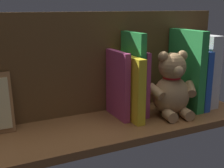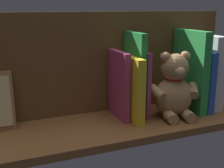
{
  "view_description": "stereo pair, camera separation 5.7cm",
  "coord_description": "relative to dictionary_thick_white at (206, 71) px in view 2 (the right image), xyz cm",
  "views": [
    {
      "loc": [
        36.87,
        75.36,
        33.83
      ],
      "look_at": [
        0.0,
        0.0,
        11.89
      ],
      "focal_mm": 47.73,
      "sensor_mm": 36.0,
      "label": 1
    },
    {
      "loc": [
        31.66,
        77.69,
        33.83
      ],
      "look_at": [
        0.0,
        0.0,
        11.89
      ],
      "focal_mm": 47.73,
      "sensor_mm": 36.0,
      "label": 2
    }
  ],
  "objects": [
    {
      "name": "book_1",
      "position": [
        7.01,
        0.71,
        0.95
      ],
      "size": [
        2.84,
        16.63,
        26.47
      ],
      "primitive_type": "cube",
      "color": "green",
      "rests_on": "ground_plane"
    },
    {
      "name": "shelf_back_panel",
      "position": [
        35.64,
        -8.76,
        3.86
      ],
      "size": [
        90.21,
        1.5,
        32.29
      ],
      "primitive_type": "cube",
      "color": "brown",
      "rests_on": "ground_plane"
    },
    {
      "name": "ground_plane",
      "position": [
        35.64,
        2.48,
        -13.39
      ],
      "size": [
        90.21,
        26.97,
        2.2
      ],
      "primitive_type": "cube",
      "color": "brown"
    },
    {
      "name": "book_4",
      "position": [
        29.28,
        0.73,
        -2.53
      ],
      "size": [
        2.58,
        16.66,
        19.51
      ],
      "primitive_type": "cube",
      "color": "yellow",
      "rests_on": "ground_plane"
    },
    {
      "name": "book_3",
      "position": [
        26.57,
        -1.3,
        0.85
      ],
      "size": [
        1.95,
        12.61,
        26.27
      ],
      "primitive_type": "cube",
      "color": "green",
      "rests_on": "ground_plane"
    },
    {
      "name": "book_2",
      "position": [
        24.43,
        -1.4,
        -2.06
      ],
      "size": [
        1.42,
        12.4,
        20.45
      ],
      "primitive_type": "cube",
      "color": "#B23F72",
      "rests_on": "ground_plane"
    },
    {
      "name": "book_0",
      "position": [
        3.95,
        0.67,
        -2.32
      ],
      "size": [
        2.37,
        16.54,
        19.93
      ],
      "primitive_type": "cube",
      "color": "blue",
      "rests_on": "ground_plane"
    },
    {
      "name": "book_5",
      "position": [
        31.94,
        -1.12,
        -1.88
      ],
      "size": [
        1.85,
        12.97,
        20.81
      ],
      "primitive_type": "cube",
      "color": "#B23F72",
      "rests_on": "ground_plane"
    },
    {
      "name": "dictionary_thick_white",
      "position": [
        0.0,
        0.0,
        0.0
      ],
      "size": [
        4.64,
        15.01,
        24.57
      ],
      "primitive_type": "cube",
      "color": "silver",
      "rests_on": "ground_plane"
    },
    {
      "name": "teddy_bear",
      "position": [
        15.77,
        4.83,
        -3.22
      ],
      "size": [
        16.48,
        14.55,
        20.6
      ],
      "rotation": [
        0.0,
        0.0,
        -0.17
      ],
      "color": "tan",
      "rests_on": "ground_plane"
    }
  ]
}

